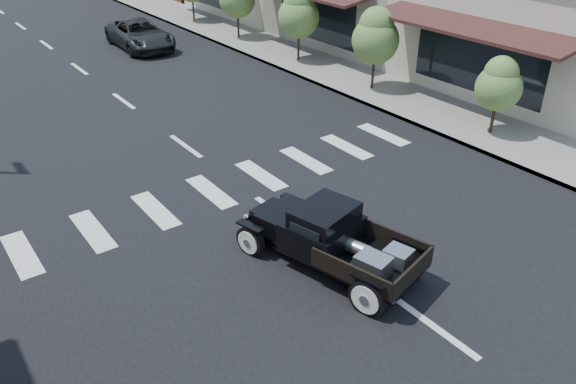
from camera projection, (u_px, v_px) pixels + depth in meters
ground at (331, 253)px, 12.54m from camera, size 120.00×120.00×0.00m
road at (96, 81)px, 23.07m from camera, size 14.00×80.00×0.02m
road_markings at (146, 118)px, 19.56m from camera, size 12.00×60.00×0.06m
sidewalk_right at (266, 47)px, 27.43m from camera, size 3.00×80.00×0.15m
storefront_near at (560, 25)px, 22.00m from camera, size 10.00×9.00×4.50m
small_tree_a at (497, 97)px, 17.50m from camera, size 1.43×1.43×2.39m
small_tree_b at (375, 50)px, 21.20m from camera, size 1.78×1.78×2.96m
small_tree_c at (299, 26)px, 24.53m from camera, size 1.81×1.81×3.01m
small_tree_d at (237, 7)px, 28.08m from camera, size 1.80×1.80×2.99m
hotrod_pickup at (331, 238)px, 11.77m from camera, size 2.91×4.50×1.44m
second_car at (140, 35)px, 27.16m from camera, size 2.38×4.82×1.31m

